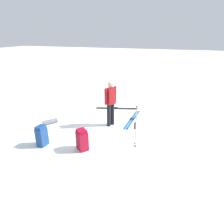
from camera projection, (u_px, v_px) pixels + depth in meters
ground_plane at (112, 130)px, 7.14m from camera, size 80.00×80.00×0.00m
skier_standing at (111, 101)px, 7.17m from camera, size 0.53×0.34×1.70m
ski_pair_near at (132, 119)px, 8.00m from camera, size 1.96×0.21×0.05m
ski_pair_far at (116, 108)px, 9.15m from camera, size 0.68×1.83×0.05m
backpack_large_dark at (42, 136)px, 6.05m from camera, size 0.32×0.26×0.66m
backpack_bright at (82, 140)px, 5.83m from camera, size 0.43×0.44×0.65m
ski_poles_planted_near at (136, 125)px, 5.83m from camera, size 0.22×0.11×1.31m
sleeping_mat_rolled at (50, 122)px, 7.59m from camera, size 0.55×0.47×0.18m
thermos_bottle at (135, 126)px, 7.16m from camera, size 0.07×0.07×0.26m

